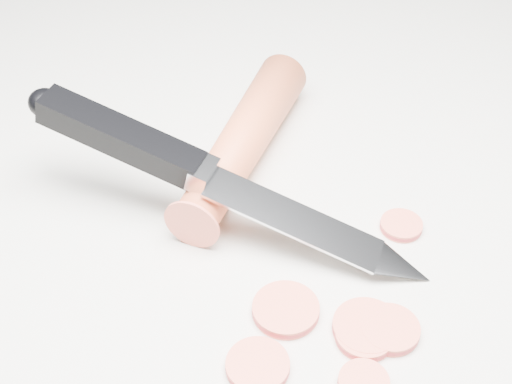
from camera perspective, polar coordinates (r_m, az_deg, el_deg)
ground at (r=0.47m, az=4.05°, el=-4.23°), size 2.40×2.40×0.00m
carrot at (r=0.52m, az=-1.03°, el=4.11°), size 0.17×0.14×0.03m
carrot_slice_0 at (r=0.41m, az=0.13°, el=-13.72°), size 0.04×0.04×0.01m
carrot_slice_1 at (r=0.43m, az=8.68°, el=-11.26°), size 0.03×0.03×0.01m
carrot_slice_2 at (r=0.43m, az=2.40°, el=-9.38°), size 0.04×0.04×0.01m
carrot_slice_3 at (r=0.49m, az=11.54°, el=-2.64°), size 0.03×0.03×0.01m
carrot_slice_4 at (r=0.43m, az=10.68°, el=-10.75°), size 0.03×0.03×0.01m
carrot_slice_5 at (r=0.43m, az=8.85°, el=-10.64°), size 0.04×0.04×0.01m
carrot_slice_6 at (r=0.41m, az=8.61°, el=-14.89°), size 0.03×0.03×0.01m
kitchen_knife at (r=0.46m, az=-2.48°, el=0.99°), size 0.20×0.24×0.08m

